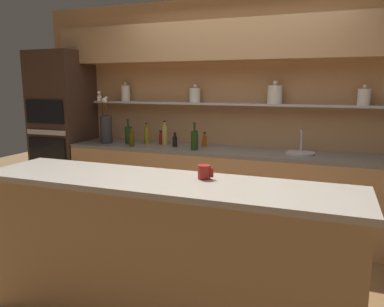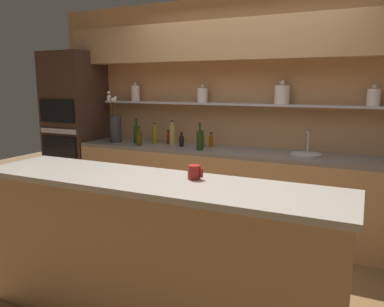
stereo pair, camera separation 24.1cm
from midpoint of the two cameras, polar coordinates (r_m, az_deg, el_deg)
name	(u,v)px [view 1 (the left image)]	position (r m, az deg, el deg)	size (l,w,h in m)	color
ground_plane	(192,282)	(3.30, -2.16, -18.98)	(12.00, 12.00, 0.00)	brown
back_wall_unit	(240,91)	(4.33, 5.77, 9.41)	(5.20, 0.44, 2.60)	tan
back_counter_unit	(225,190)	(4.23, 3.44, -5.53)	(3.70, 0.62, 0.92)	tan
island_counter	(162,253)	(2.61, -7.38, -14.84)	(2.53, 0.61, 1.02)	tan
oven_tower	(64,132)	(5.20, -20.24, 3.12)	(0.65, 0.64, 2.04)	#3D281E
flower_vase	(106,126)	(4.70, -14.45, 4.01)	(0.18, 0.15, 0.63)	#2D2D33
sink_fixture	(300,152)	(3.97, 14.49, 0.25)	(0.30, 0.30, 0.25)	#B7B7BC
bottle_spirit_0	(165,135)	(4.46, -5.71, 2.87)	(0.07, 0.07, 0.29)	tan
bottle_oil_1	(147,135)	(4.56, -8.41, 2.73)	(0.06, 0.06, 0.25)	olive
bottle_oil_2	(132,139)	(4.40, -10.75, 2.24)	(0.06, 0.06, 0.23)	#47380A
bottle_wine_3	(194,140)	(4.07, -1.32, 2.07)	(0.07, 0.07, 0.30)	#193814
bottle_sauce_4	(205,141)	(4.30, 0.32, 1.98)	(0.05, 0.05, 0.17)	#9E4C0A
bottle_wine_5	(128,135)	(4.60, -11.18, 2.82)	(0.08, 0.08, 0.30)	#193814
bottle_sauce_6	(161,138)	(4.52, -6.32, 2.31)	(0.05, 0.05, 0.16)	maroon
bottle_sauce_7	(175,141)	(4.31, -4.23, 1.93)	(0.05, 0.05, 0.17)	black
bottle_sauce_8	(196,140)	(4.26, -1.02, 2.04)	(0.05, 0.05, 0.19)	#9E4C0A
coffee_mug	(204,172)	(2.42, -0.96, -2.87)	(0.10, 0.08, 0.09)	maroon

